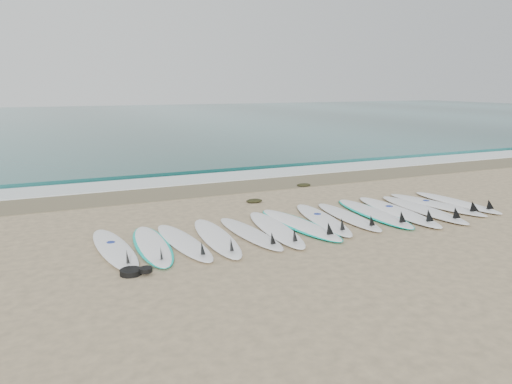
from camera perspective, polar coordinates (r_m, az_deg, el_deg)
name	(u,v)px	position (r m, az deg, el deg)	size (l,w,h in m)	color
ground	(313,224)	(10.13, 6.48, -3.62)	(120.00, 120.00, 0.00)	#9C8765
ocean	(98,120)	(41.24, -17.57, 7.83)	(120.00, 55.00, 0.03)	#1C5655
wet_sand_band	(236,186)	(13.70, -2.34, 0.64)	(120.00, 1.80, 0.01)	brown
foam_band	(218,177)	(14.98, -4.36, 1.67)	(120.00, 1.40, 0.04)	silver
wave_crest	(202,169)	(16.37, -6.18, 2.64)	(120.00, 1.00, 0.10)	#1C5655
surfboard_0	(115,249)	(8.71, -15.80, -6.29)	(0.68, 2.55, 0.32)	white
surfboard_1	(152,245)	(8.78, -11.75, -5.98)	(0.73, 2.45, 0.31)	white
surfboard_2	(184,242)	(8.83, -8.17, -5.69)	(0.67, 2.46, 0.31)	white
surfboard_3	(217,238)	(9.01, -4.45, -5.22)	(0.73, 2.60, 0.33)	white
surfboard_4	(251,233)	(9.25, -0.58, -4.75)	(0.64, 2.40, 0.30)	white
surfboard_5	(277,229)	(9.51, 2.36, -4.25)	(0.83, 2.68, 0.34)	white
surfboard_6	(300,224)	(9.88, 5.08, -3.70)	(0.86, 2.70, 0.34)	white
surfboard_7	(323,219)	(10.26, 7.72, -3.12)	(0.97, 2.68, 0.34)	white
surfboard_8	(349,217)	(10.56, 10.60, -2.79)	(0.68, 2.47, 0.31)	white
surfboard_9	(374,213)	(10.98, 13.37, -2.36)	(0.82, 2.73, 0.34)	white
surfboard_10	(399,211)	(11.20, 16.02, -2.15)	(0.84, 2.92, 0.37)	white
surfboard_11	(424,209)	(11.56, 18.68, -1.90)	(0.69, 2.78, 0.35)	white
surfboard_12	(438,205)	(12.15, 20.08, -1.35)	(0.93, 2.67, 0.34)	white
surfboard_13	(458,202)	(12.55, 22.10, -1.11)	(0.60, 2.51, 0.32)	white
seaweed_near	(254,201)	(11.87, -0.21, -1.00)	(0.39, 0.31, 0.08)	black
seaweed_far	(304,185)	(13.79, 5.48, 0.81)	(0.40, 0.31, 0.08)	black
leash_coil	(134,271)	(7.65, -13.76, -8.81)	(0.46, 0.36, 0.11)	black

